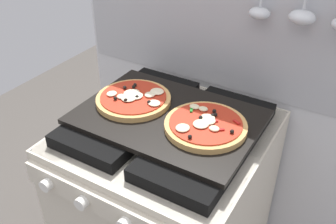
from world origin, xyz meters
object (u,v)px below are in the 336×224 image
object	(u,v)px
baking_tray	(168,117)
pizza_left	(134,99)
pizza_right	(205,125)
stove	(168,219)

from	to	relation	value
baking_tray	pizza_left	xyz separation A→B (m)	(-0.13, 0.01, 0.02)
baking_tray	pizza_right	world-z (taller)	pizza_right
pizza_right	baking_tray	bearing A→B (deg)	177.34
stove	pizza_right	bearing A→B (deg)	-1.93
pizza_left	pizza_right	xyz separation A→B (m)	(0.26, -0.01, -0.00)
baking_tray	pizza_right	xyz separation A→B (m)	(0.13, -0.01, 0.02)
baking_tray	pizza_right	size ratio (longest dim) A/B	2.27
stove	baking_tray	xyz separation A→B (m)	(0.00, 0.00, 0.46)
pizza_right	stove	bearing A→B (deg)	178.07
stove	pizza_left	xyz separation A→B (m)	(-0.13, 0.01, 0.48)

